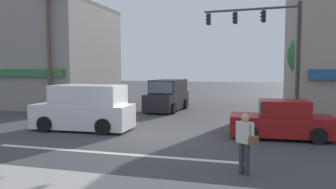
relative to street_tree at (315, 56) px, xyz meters
The scene contains 11 objects.
ground_plane 11.61m from the street_tree, 136.40° to the right, with size 120.00×120.00×0.00m, color #3D3D3F.
lane_marking_stripe 14.15m from the street_tree, 125.72° to the right, with size 9.00×0.24×0.01m, color silver.
building_left_block 21.78m from the street_tree, behind, with size 13.81×8.31×7.71m.
street_tree is the anchor object (origin of this frame).
utility_pole_near_left 16.38m from the street_tree, 169.63° to the right, with size 1.40×0.22×7.95m.
utility_pole_far_right 2.23m from the street_tree, 107.17° to the left, with size 1.40×0.22×8.61m.
traffic_light_mast 4.37m from the street_tree, 127.89° to the right, with size 4.88×0.64×6.20m.
sedan_crossing_center 7.92m from the street_tree, 107.89° to the right, with size 4.18×2.04×1.58m.
van_approaching_near 13.59m from the street_tree, 145.77° to the right, with size 4.67×2.17×2.11m.
van_crossing_leftbound 9.62m from the street_tree, behind, with size 2.24×4.70×2.11m.
pedestrian_foreground_with_bag 12.94m from the street_tree, 106.16° to the right, with size 0.63×0.54×1.67m.
Camera 1 is at (4.77, -13.50, 2.86)m, focal length 35.00 mm.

